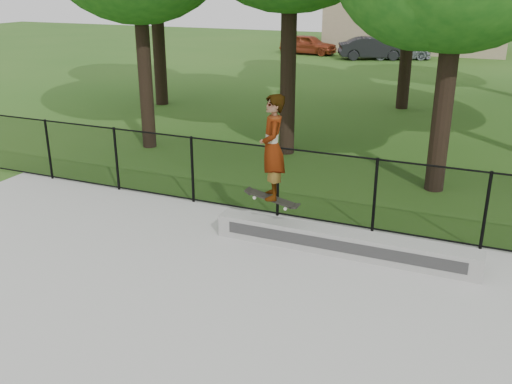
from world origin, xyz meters
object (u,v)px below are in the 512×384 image
grind_ledge (342,243)px  car_b (372,48)px  car_c (397,49)px  car_a (308,44)px  skater_airborne (272,149)px

grind_ledge → car_b: size_ratio=1.27×
grind_ledge → car_c: bearing=98.2°
car_a → car_b: bearing=-96.9°
grind_ledge → car_a: (-9.98, 28.22, 0.37)m
grind_ledge → skater_airborne: size_ratio=2.34×
car_a → grind_ledge: bearing=-155.3°
car_a → car_b: (4.52, -0.97, 0.04)m
grind_ledge → car_c: (-4.04, 28.02, 0.33)m
grind_ledge → car_a: size_ratio=1.27×
car_b → car_c: size_ratio=0.98×
car_a → car_c: size_ratio=0.98×
car_c → skater_airborne: size_ratio=1.87×
car_c → car_b: bearing=95.3°
car_a → car_c: car_a is taller
grind_ledge → car_c: car_c is taller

